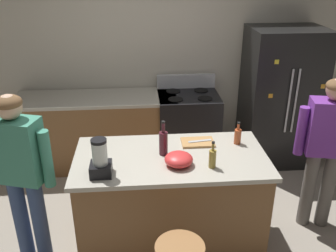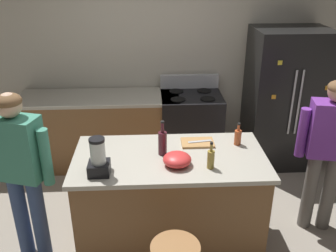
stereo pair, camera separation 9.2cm
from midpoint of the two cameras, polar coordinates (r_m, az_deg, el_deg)
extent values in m
plane|color=#9E9384|center=(3.79, 0.97, -17.06)|extent=(14.00, 14.00, 0.00)
cube|color=beige|center=(4.92, -0.48, 10.88)|extent=(8.00, 0.10, 2.70)
cube|color=brown|center=(3.51, 1.03, -11.60)|extent=(1.62, 0.81, 0.90)
cube|color=#B2AD9E|center=(3.25, 1.09, -4.94)|extent=(1.68, 0.87, 0.04)
cube|color=brown|center=(4.87, -9.66, -0.88)|extent=(2.00, 0.64, 0.90)
cube|color=#B2AD9E|center=(4.69, -10.07, 4.28)|extent=(2.00, 0.64, 0.04)
cube|color=black|center=(4.94, 17.89, 3.98)|extent=(0.90, 0.70, 1.75)
cylinder|color=#B7BABF|center=(4.58, 19.08, 3.35)|extent=(0.02, 0.02, 0.79)
cylinder|color=#B7BABF|center=(4.61, 20.01, 3.35)|extent=(0.02, 0.02, 0.79)
cube|color=yellow|center=(4.38, 17.40, 9.24)|extent=(0.05, 0.01, 0.05)
cube|color=orange|center=(4.69, 23.75, 5.37)|extent=(0.05, 0.01, 0.05)
cube|color=orange|center=(4.49, 16.47, 4.29)|extent=(0.05, 0.01, 0.05)
cube|color=black|center=(4.84, 4.04, -0.52)|extent=(0.76, 0.64, 0.94)
cube|color=black|center=(4.57, 4.49, -2.79)|extent=(0.60, 0.01, 0.24)
cube|color=#B7BABF|center=(4.90, 3.84, 6.85)|extent=(0.76, 0.06, 0.18)
cylinder|color=black|center=(4.50, 2.15, 4.08)|extent=(0.18, 0.18, 0.01)
cylinder|color=black|center=(4.54, 6.70, 4.14)|extent=(0.18, 0.18, 0.01)
cylinder|color=black|center=(4.78, 1.84, 5.35)|extent=(0.18, 0.18, 0.01)
cylinder|color=black|center=(4.82, 6.13, 5.40)|extent=(0.18, 0.18, 0.01)
cylinder|color=#384C7A|center=(3.63, -20.90, -12.71)|extent=(0.16, 0.16, 0.83)
cylinder|color=#384C7A|center=(3.54, -18.40, -13.32)|extent=(0.16, 0.16, 0.83)
cube|color=#3F8C72|center=(3.23, -21.40, -3.20)|extent=(0.45, 0.32, 0.55)
cylinder|color=#3F8C72|center=(3.12, -17.44, -4.60)|extent=(0.11, 0.11, 0.49)
sphere|color=#D8AD8C|center=(3.08, -22.46, 2.95)|extent=(0.25, 0.25, 0.20)
ellipsoid|color=brown|center=(3.07, -22.56, 3.55)|extent=(0.26, 0.26, 0.12)
cylinder|color=#66605B|center=(4.04, 24.02, -9.29)|extent=(0.15, 0.15, 0.82)
cylinder|color=#66605B|center=(3.99, 21.52, -9.25)|extent=(0.15, 0.15, 0.82)
cube|color=#723399|center=(3.70, 24.48, -0.48)|extent=(0.43, 0.29, 0.53)
cylinder|color=#723399|center=(3.66, 20.60, -0.97)|extent=(0.11, 0.11, 0.48)
cylinder|color=#9E6B3D|center=(2.78, 2.14, -18.31)|extent=(0.36, 0.36, 0.04)
cube|color=black|center=(3.01, -9.65, -6.40)|extent=(0.17, 0.17, 0.10)
cylinder|color=silver|center=(2.94, -9.85, -3.98)|extent=(0.12, 0.12, 0.19)
cylinder|color=black|center=(2.89, -10.00, -2.12)|extent=(0.12, 0.12, 0.02)
cylinder|color=#471923|center=(3.23, -0.03, -2.68)|extent=(0.08, 0.08, 0.21)
cylinder|color=#471923|center=(3.16, -0.03, -0.27)|extent=(0.03, 0.03, 0.09)
cylinder|color=black|center=(3.14, -0.03, 0.61)|extent=(0.03, 0.03, 0.02)
cylinder|color=olive|center=(3.06, 7.43, -5.14)|extent=(0.06, 0.06, 0.15)
cylinder|color=olive|center=(3.01, 7.55, -3.32)|extent=(0.02, 0.02, 0.07)
cylinder|color=black|center=(2.99, 7.59, -2.62)|extent=(0.03, 0.03, 0.02)
cylinder|color=#B24C26|center=(3.47, 11.39, -1.75)|extent=(0.06, 0.06, 0.14)
cylinder|color=#B24C26|center=(3.43, 11.53, -0.25)|extent=(0.02, 0.02, 0.06)
cylinder|color=black|center=(3.42, 11.58, 0.33)|extent=(0.03, 0.03, 0.02)
ellipsoid|color=red|center=(3.09, 2.26, -5.14)|extent=(0.24, 0.24, 0.11)
cube|color=#B7844C|center=(3.46, 5.31, -2.57)|extent=(0.30, 0.20, 0.02)
cube|color=#B7BABF|center=(3.46, 5.65, -2.36)|extent=(0.22, 0.06, 0.01)
camera|label=1|loc=(0.05, -89.24, 0.35)|focal=39.76mm
camera|label=2|loc=(0.05, 90.76, -0.35)|focal=39.76mm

